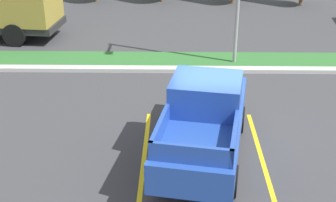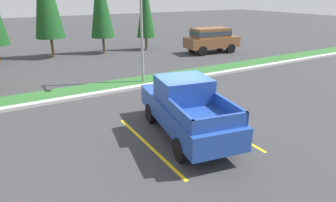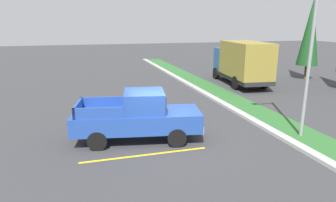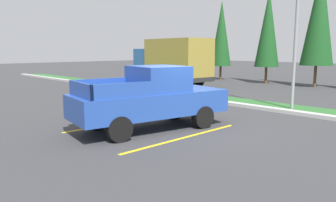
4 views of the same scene
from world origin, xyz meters
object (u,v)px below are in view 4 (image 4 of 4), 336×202
object	(u,v)px
pickup_truck_main	(152,98)
cargo_truck_distant	(172,61)
cypress_tree_leftmost	(221,34)
cypress_tree_left_inner	(268,28)
street_light	(296,12)
cypress_tree_center	(319,15)

from	to	relation	value
pickup_truck_main	cargo_truck_distant	xyz separation A→B (m)	(-9.23, 9.99, 0.81)
cypress_tree_leftmost	cypress_tree_left_inner	world-z (taller)	cypress_tree_left_inner
pickup_truck_main	cypress_tree_leftmost	size ratio (longest dim) A/B	0.80
pickup_truck_main	cypress_tree_leftmost	xyz separation A→B (m)	(-9.92, 16.72, 2.98)
cargo_truck_distant	street_light	xyz separation A→B (m)	(10.80, -3.31, 2.34)
cypress_tree_leftmost	cypress_tree_center	distance (m)	8.39
pickup_truck_main	cypress_tree_center	distance (m)	17.35
cargo_truck_distant	street_light	bearing A→B (deg)	-17.05
cypress_tree_leftmost	cypress_tree_center	world-z (taller)	cypress_tree_center
cargo_truck_distant	cypress_tree_center	size ratio (longest dim) A/B	0.82
street_light	cypress_tree_center	distance (m)	10.65
cargo_truck_distant	cypress_tree_left_inner	bearing A→B (deg)	60.47
cargo_truck_distant	cypress_tree_leftmost	world-z (taller)	cypress_tree_leftmost
pickup_truck_main	street_light	xyz separation A→B (m)	(1.57, 6.67, 3.14)
cargo_truck_distant	cypress_tree_center	bearing A→B (deg)	41.76
cargo_truck_distant	street_light	distance (m)	11.54
cypress_tree_leftmost	cypress_tree_left_inner	bearing A→B (deg)	-0.11
cargo_truck_distant	cypress_tree_left_inner	world-z (taller)	cypress_tree_left_inner
pickup_truck_main	cypress_tree_center	bearing A→B (deg)	95.42
cypress_tree_leftmost	cypress_tree_left_inner	distance (m)	4.51
street_light	cypress_tree_center	world-z (taller)	cypress_tree_center
pickup_truck_main	cypress_tree_left_inner	xyz separation A→B (m)	(-5.42, 16.71, 3.24)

